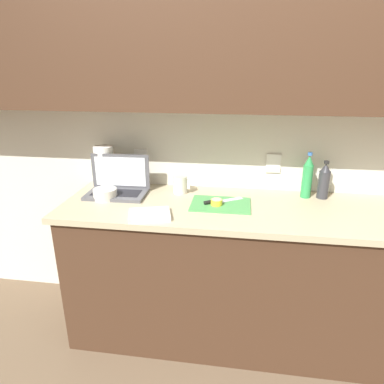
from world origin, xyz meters
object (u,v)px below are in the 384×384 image
Objects in this scene: knife at (217,201)px; bottle_oil_tall at (307,177)px; bottle_green_soda at (324,181)px; cutting_board at (221,204)px; bowl_white at (105,194)px; laptop at (118,185)px; measuring_cup at (180,185)px; paper_towel_roll at (105,167)px; lemon_half_cut at (217,202)px.

knife is 0.81× the size of bottle_oil_tall.
bottle_oil_tall is at bearing -180.00° from bottle_green_soda.
bowl_white is at bearing -179.78° from cutting_board.
bowl_white is (-0.68, -0.02, 0.02)m from knife.
laptop reaches higher than measuring_cup.
cutting_board is (0.66, -0.10, -0.05)m from laptop.
laptop is 1.61× the size of bottle_green_soda.
knife is 0.66m from bottle_green_soda.
laptop is 1.66× the size of knife.
cutting_board is at bearing 0.22° from bowl_white.
paper_towel_roll is at bearing 174.47° from measuring_cup.
lemon_half_cut is at bearing -124.23° from knife.
lemon_half_cut is 0.68m from bowl_white.
bottle_oil_tall is 0.78m from measuring_cup.
paper_towel_roll is at bearing 110.43° from bowl_white.
cutting_board is 0.32m from measuring_cup.
bottle_green_soda is at bearing 0.00° from bottle_oil_tall.
bottle_green_soda is at bearing -16.99° from knife.
knife is 2.04× the size of measuring_cup.
measuring_cup reaches higher than lemon_half_cut.
paper_towel_roll is (-0.51, 0.05, 0.08)m from measuring_cup.
laptop is at bearing 171.30° from cutting_board.
lemon_half_cut is 0.24× the size of paper_towel_roll.
laptop is 5.68× the size of lemon_half_cut.
bottle_green_soda is at bearing 2.63° from measuring_cup.
measuring_cup is at bearing 8.19° from laptop.
bottle_green_soda is (0.63, 0.23, 0.08)m from lemon_half_cut.
bottle_green_soda is (0.63, 0.19, 0.09)m from knife.
measuring_cup is at bearing 148.12° from cutting_board.
bowl_white is (-1.21, -0.21, -0.10)m from bottle_oil_tall.
paper_towel_roll is at bearing 164.51° from cutting_board.
cutting_board is 0.04m from lemon_half_cut.
knife reaches higher than cutting_board.
lemon_half_cut is at bearing -156.68° from bottle_oil_tall.
lemon_half_cut reaches higher than cutting_board.
bottle_green_soda is at bearing 18.90° from cutting_board.
bottle_oil_tall reaches higher than laptop.
measuring_cup is 0.47m from bowl_white.
laptop is 1.37× the size of paper_towel_roll.
laptop is 0.64m from knife.
lemon_half_cut is at bearing -137.59° from cutting_board.
bottle_green_soda is at bearing 19.97° from lemon_half_cut.
bowl_white is (-0.05, -0.10, -0.03)m from laptop.
bottle_oil_tall is at bearing 3.59° from laptop.
knife is 0.97× the size of bottle_green_soda.
bottle_green_soda is 1.65× the size of bowl_white.
lemon_half_cut is 0.59m from bottle_oil_tall.
bottle_oil_tall is (0.53, 0.19, 0.11)m from knife.
lemon_half_cut is 0.31m from measuring_cup.
bottle_oil_tall is at bearing 22.26° from cutting_board.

